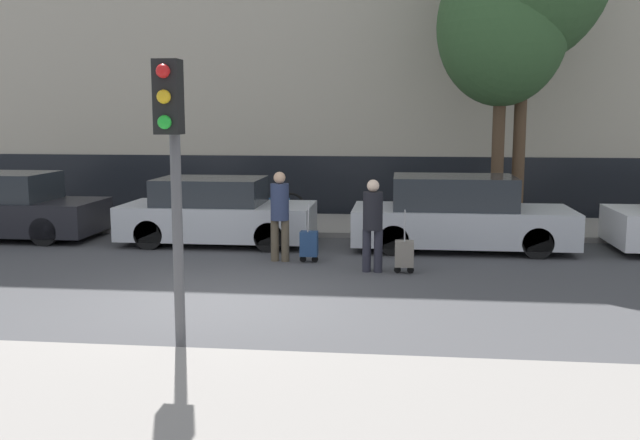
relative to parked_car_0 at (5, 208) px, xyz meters
The scene contains 13 objects.
ground_plane 7.71m from the parked_car_0, 37.79° to the right, with size 80.00×80.00×0.00m, color #424244.
sidewalk_near 10.43m from the parked_car_0, 54.34° to the right, with size 28.00×2.50×0.12m.
sidewalk_far 6.52m from the parked_car_0, 20.71° to the left, with size 28.00×3.00×0.12m.
parked_car_0 is the anchor object (origin of this frame).
parked_car_1 4.80m from the parked_car_0, ahead, with size 3.99×1.80×1.39m.
parked_car_2 9.85m from the parked_car_0, ahead, with size 4.37×1.86×1.49m.
pedestrian_left 6.70m from the parked_car_0, 15.72° to the right, with size 0.35×0.34×1.67m.
trolley_left 7.25m from the parked_car_0, 14.90° to the right, with size 0.34×0.29×1.12m.
pedestrian_right 8.58m from the parked_car_0, 17.28° to the right, with size 0.35×0.34×1.61m.
trolley_right 9.12m from the parked_car_0, 16.50° to the right, with size 0.34×0.29×1.11m.
traffic_light 9.53m from the parked_car_0, 48.96° to the right, with size 0.28×0.47×3.29m.
parked_bicycle 5.95m from the parked_car_0, 22.60° to the left, with size 1.77×0.06×0.96m.
bare_tree_near_crossing 11.68m from the parked_car_0, ahead, with size 2.88×2.88×6.29m.
Camera 1 is at (2.60, -9.97, 2.70)m, focal length 40.00 mm.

